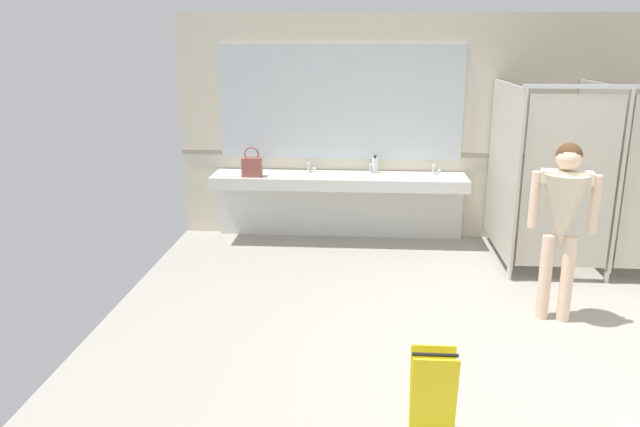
% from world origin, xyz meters
% --- Properties ---
extents(ground_plane, '(7.43, 6.81, 0.10)m').
position_xyz_m(ground_plane, '(0.00, 0.00, -0.05)').
color(ground_plane, '#9E998E').
extents(wall_back, '(7.43, 0.12, 2.73)m').
position_xyz_m(wall_back, '(0.00, 3.16, 1.36)').
color(wall_back, beige).
rests_on(wall_back, ground_plane).
extents(wall_back_tile_band, '(7.43, 0.01, 0.06)m').
position_xyz_m(wall_back_tile_band, '(0.00, 3.10, 1.05)').
color(wall_back_tile_band, '#9E937F').
rests_on(wall_back_tile_band, wall_back).
extents(vanity_counter, '(3.07, 0.57, 0.95)m').
position_xyz_m(vanity_counter, '(-1.71, 2.88, 0.62)').
color(vanity_counter, silver).
rests_on(vanity_counter, ground_plane).
extents(mirror_panel, '(2.97, 0.02, 1.38)m').
position_xyz_m(mirror_panel, '(-1.71, 3.09, 1.68)').
color(mirror_panel, silver).
rests_on(mirror_panel, wall_back).
extents(bathroom_stalls, '(2.03, 1.49, 2.01)m').
position_xyz_m(bathroom_stalls, '(1.11, 2.13, 1.05)').
color(bathroom_stalls, '#B2AD9E').
rests_on(bathroom_stalls, ground_plane).
extents(person_standing, '(0.55, 0.48, 1.59)m').
position_xyz_m(person_standing, '(0.30, 0.71, 1.00)').
color(person_standing, beige).
rests_on(person_standing, ground_plane).
extents(handbag, '(0.23, 0.14, 0.36)m').
position_xyz_m(handbag, '(-2.74, 2.66, 0.96)').
color(handbag, '#934C42').
rests_on(handbag, vanity_counter).
extents(soap_dispenser, '(0.07, 0.07, 0.22)m').
position_xyz_m(soap_dispenser, '(-1.28, 2.97, 0.94)').
color(soap_dispenser, white).
rests_on(soap_dispenser, vanity_counter).
extents(wet_floor_sign, '(0.28, 0.19, 0.59)m').
position_xyz_m(wet_floor_sign, '(-0.95, -1.11, 0.31)').
color(wet_floor_sign, yellow).
rests_on(wet_floor_sign, ground_plane).
extents(floor_drain_cover, '(0.14, 0.14, 0.01)m').
position_xyz_m(floor_drain_cover, '(0.35, -0.91, 0.00)').
color(floor_drain_cover, '#B7BABF').
rests_on(floor_drain_cover, ground_plane).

